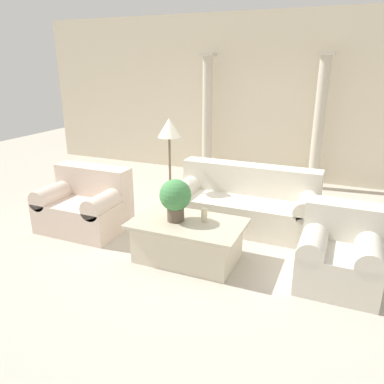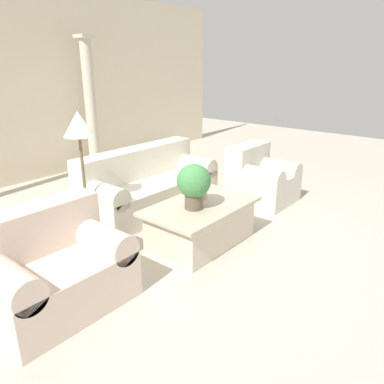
# 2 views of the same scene
# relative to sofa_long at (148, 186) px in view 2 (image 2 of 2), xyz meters

# --- Properties ---
(ground_plane) EXTENTS (16.00, 16.00, 0.00)m
(ground_plane) POSITION_rel_sofa_long_xyz_m (-0.49, -0.75, -0.35)
(ground_plane) COLOR #BCB2A3
(wall_back) EXTENTS (10.00, 0.06, 3.20)m
(wall_back) POSITION_rel_sofa_long_xyz_m (-0.49, 2.60, 1.25)
(wall_back) COLOR beige
(wall_back) RESTS_ON ground_plane
(sofa_long) EXTENTS (2.02, 0.85, 0.86)m
(sofa_long) POSITION_rel_sofa_long_xyz_m (0.00, 0.00, 0.00)
(sofa_long) COLOR beige
(sofa_long) RESTS_ON ground_plane
(loveseat) EXTENTS (1.15, 0.85, 0.86)m
(loveseat) POSITION_rel_sofa_long_xyz_m (-2.07, -0.97, 0.01)
(loveseat) COLOR beige
(loveseat) RESTS_ON ground_plane
(coffee_table) EXTENTS (1.33, 0.81, 0.49)m
(coffee_table) POSITION_rel_sofa_long_xyz_m (-0.36, -1.25, -0.10)
(coffee_table) COLOR beige
(coffee_table) RESTS_ON ground_plane
(potted_plant) EXTENTS (0.38, 0.38, 0.51)m
(potted_plant) POSITION_rel_sofa_long_xyz_m (-0.51, -1.26, 0.43)
(potted_plant) COLOR brown
(potted_plant) RESTS_ON coffee_table
(pillar_candle) EXTENTS (0.07, 0.07, 0.16)m
(pillar_candle) POSITION_rel_sofa_long_xyz_m (-0.19, -1.15, 0.22)
(pillar_candle) COLOR beige
(pillar_candle) RESTS_ON coffee_table
(floor_lamp) EXTENTS (0.33, 0.33, 1.52)m
(floor_lamp) POSITION_rel_sofa_long_xyz_m (-1.13, -0.15, 0.95)
(floor_lamp) COLOR brown
(floor_lamp) RESTS_ON ground_plane
(column_right) EXTENTS (0.28, 0.28, 2.45)m
(column_right) POSITION_rel_sofa_long_xyz_m (0.72, 2.21, 0.90)
(column_right) COLOR beige
(column_right) RESTS_ON ground_plane
(armchair) EXTENTS (0.82, 0.87, 0.83)m
(armchair) POSITION_rel_sofa_long_xyz_m (1.33, -1.05, 0.01)
(armchair) COLOR beige
(armchair) RESTS_ON ground_plane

